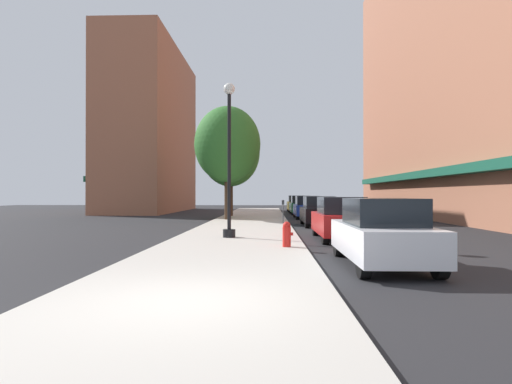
{
  "coord_description": "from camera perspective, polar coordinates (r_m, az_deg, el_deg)",
  "views": [
    {
      "loc": [
        1.26,
        -6.42,
        1.75
      ],
      "look_at": [
        0.38,
        21.14,
        1.92
      ],
      "focal_mm": 29.56,
      "sensor_mm": 36.0,
      "label": 1
    }
  ],
  "objects": [
    {
      "name": "ground_plane",
      "position": [
        24.64,
        8.23,
        -4.42
      ],
      "size": [
        90.0,
        90.0,
        0.0
      ],
      "primitive_type": "plane",
      "color": "#232326"
    },
    {
      "name": "sidewalk_slab",
      "position": [
        25.51,
        -1.01,
        -4.15
      ],
      "size": [
        4.8,
        50.0,
        0.12
      ],
      "primitive_type": "cube",
      "color": "#B7B2A8",
      "rests_on": "ground"
    },
    {
      "name": "building_right_brick",
      "position": [
        33.14,
        27.56,
        17.42
      ],
      "size": [
        6.8,
        40.0,
        23.73
      ],
      "color": "#9E6047",
      "rests_on": "ground"
    },
    {
      "name": "building_far_background",
      "position": [
        45.59,
        -13.94,
        7.92
      ],
      "size": [
        6.8,
        18.0,
        16.64
      ],
      "color": "#9E6047",
      "rests_on": "ground"
    },
    {
      "name": "lamppost",
      "position": [
        16.17,
        -3.65,
        4.8
      ],
      "size": [
        0.48,
        0.48,
        5.9
      ],
      "color": "black",
      "rests_on": "sidewalk_slab"
    },
    {
      "name": "fire_hydrant",
      "position": [
        13.23,
        4.19,
        -5.69
      ],
      "size": [
        0.33,
        0.26,
        0.79
      ],
      "color": "red",
      "rests_on": "sidewalk_slab"
    },
    {
      "name": "parking_meter_near",
      "position": [
        24.49,
        3.68,
        -2.23
      ],
      "size": [
        0.14,
        0.09,
        1.31
      ],
      "color": "slate",
      "rests_on": "sidewalk_slab"
    },
    {
      "name": "tree_near",
      "position": [
        32.46,
        -3.5,
        5.32
      ],
      "size": [
        4.52,
        4.52,
        7.45
      ],
      "color": "#422D1E",
      "rests_on": "sidewalk_slab"
    },
    {
      "name": "tree_mid",
      "position": [
        27.96,
        -3.88,
        6.43
      ],
      "size": [
        4.35,
        4.35,
        7.45
      ],
      "color": "#422D1E",
      "rests_on": "sidewalk_slab"
    },
    {
      "name": "car_white",
      "position": [
        10.78,
        16.62,
        -5.35
      ],
      "size": [
        1.8,
        4.3,
        1.66
      ],
      "rotation": [
        0.0,
        0.0,
        0.03
      ],
      "color": "black",
      "rests_on": "ground"
    },
    {
      "name": "car_red",
      "position": [
        16.64,
        11.32,
        -3.59
      ],
      "size": [
        1.8,
        4.3,
        1.66
      ],
      "rotation": [
        0.0,
        0.0,
        -0.01
      ],
      "color": "black",
      "rests_on": "ground"
    },
    {
      "name": "car_black",
      "position": [
        23.69,
        8.47,
        -2.63
      ],
      "size": [
        1.8,
        4.3,
        1.66
      ],
      "rotation": [
        0.0,
        0.0,
        -0.02
      ],
      "color": "black",
      "rests_on": "ground"
    },
    {
      "name": "car_blue",
      "position": [
        31.02,
        6.9,
        -2.09
      ],
      "size": [
        1.8,
        4.3,
        1.66
      ],
      "rotation": [
        0.0,
        0.0,
        0.01
      ],
      "color": "black",
      "rests_on": "ground"
    },
    {
      "name": "car_green",
      "position": [
        37.42,
        6.03,
        -1.79
      ],
      "size": [
        1.8,
        4.3,
        1.66
      ],
      "rotation": [
        0.0,
        0.0,
        0.02
      ],
      "color": "black",
      "rests_on": "ground"
    },
    {
      "name": "car_yellow",
      "position": [
        43.23,
        5.46,
        -1.6
      ],
      "size": [
        1.8,
        4.3,
        1.66
      ],
      "rotation": [
        0.0,
        0.0,
        0.02
      ],
      "color": "black",
      "rests_on": "ground"
    }
  ]
}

